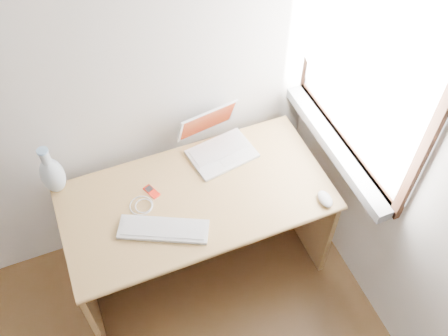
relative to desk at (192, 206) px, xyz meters
name	(u,v)px	position (x,y,z in m)	size (l,w,h in m)	color
window	(359,70)	(0.78, -0.11, 0.77)	(0.11, 0.99, 1.10)	white
desk	(192,206)	(0.00, 0.00, 0.00)	(1.33, 0.67, 0.70)	tan
laptop	(219,143)	(0.22, 0.16, 0.25)	(0.36, 0.32, 0.23)	white
external_keyboard	(163,229)	(-0.21, -0.21, 0.21)	(0.44, 0.30, 0.02)	white
mouse	(325,199)	(0.58, -0.35, 0.22)	(0.06, 0.11, 0.04)	white
ipod	(152,192)	(-0.20, 0.02, 0.20)	(0.07, 0.10, 0.01)	red
cable_coil	(141,206)	(-0.27, -0.04, 0.20)	(0.12, 0.12, 0.01)	white
remote	(160,225)	(-0.22, -0.18, 0.20)	(0.03, 0.09, 0.01)	white
vase	(52,174)	(-0.62, 0.22, 0.32)	(0.12, 0.12, 0.30)	silver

